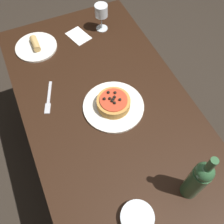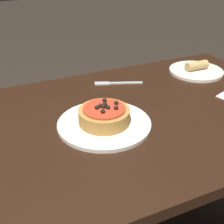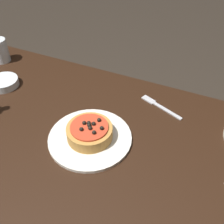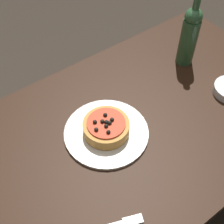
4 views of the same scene
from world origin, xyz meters
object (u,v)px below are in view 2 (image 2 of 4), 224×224
dinner_plate (104,124)px  fork (115,83)px  dining_table (96,148)px  side_plate (196,70)px  pizza (104,115)px

dinner_plate → fork: 0.32m
dining_table → side_plate: side_plate is taller
side_plate → pizza: bearing=-156.4°
fork → side_plate: 0.37m
dinner_plate → side_plate: bearing=23.6°
dinner_plate → pizza: (0.00, 0.00, 0.03)m
pizza → fork: 0.32m
dining_table → pizza: bearing=-48.1°
dining_table → fork: (0.19, 0.25, 0.10)m
pizza → side_plate: (0.53, 0.23, -0.03)m
fork → side_plate: (0.37, -0.04, 0.01)m
dining_table → pizza: 0.13m
pizza → fork: pizza is taller
pizza → fork: bearing=58.5°
dinner_plate → side_plate: side_plate is taller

